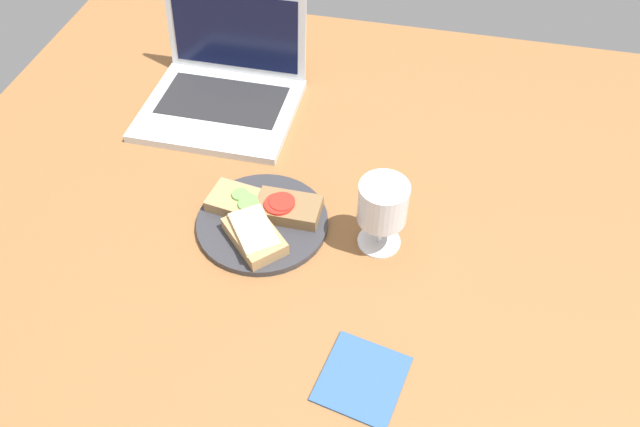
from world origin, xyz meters
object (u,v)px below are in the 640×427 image
Objects in this scene: sandwich_with_cucumber at (243,202)px; napkin at (362,379)px; sandwich_with_tomato at (287,208)px; wine_glass at (383,206)px; laptop at (224,87)px; plate at (263,222)px; sandwich_with_cheese at (254,235)px.

sandwich_with_cucumber reaches higher than napkin.
sandwich_with_tomato is at bearing 1.71° from sandwich_with_cucumber.
wine_glass reaches higher than sandwich_with_cucumber.
laptop is 2.56× the size of napkin.
sandwich_with_cucumber is (-4.11, 2.20, 1.77)cm from plate.
sandwich_with_cheese is (0.15, -4.73, 2.13)cm from plate.
sandwich_with_cheese is 29.68cm from napkin.
napkin is at bearing -42.89° from sandwich_with_cheese.
laptop is at bearing 118.66° from plate.
sandwich_with_cheese is 8.09cm from sandwich_with_tomato.
sandwich_with_tomato reaches higher than plate.
plate is at bearing -61.34° from laptop.
laptop reaches higher than plate.
plate is 1.70× the size of wine_glass.
wine_glass is at bearing 14.78° from sandwich_with_cheese.
laptop is (-17.27, 36.06, 0.92)cm from sandwich_with_cheese.
laptop reaches higher than wine_glass.
plate is 33.08cm from napkin.
sandwich_with_tomato reaches higher than napkin.
plate is 4.99cm from sandwich_with_cucumber.
laptop reaches higher than napkin.
sandwich_with_cucumber reaches higher than plate.
napkin is at bearing -86.22° from wine_glass.
plate is at bearing -178.46° from wine_glass.
napkin is (38.94, -56.19, -3.46)cm from laptop.
wine_glass is 1.11× the size of napkin.
sandwich_with_cheese is at bearing 137.11° from napkin.
wine_glass is (16.26, -1.90, 6.40)cm from sandwich_with_tomato.
laptop is at bearing 114.08° from sandwich_with_cucumber.
sandwich_with_tomato is at bearing 173.33° from wine_glass.
sandwich_with_tomato is 0.92× the size of napkin.
plate is at bearing 91.82° from sandwich_with_cheese.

